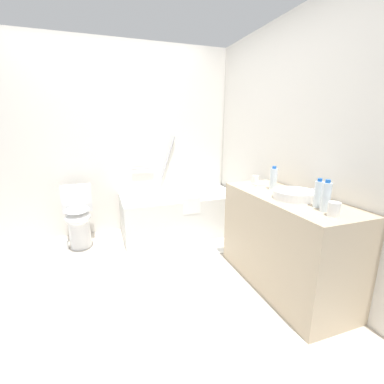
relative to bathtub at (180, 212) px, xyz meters
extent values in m
plane|color=beige|center=(-0.79, -0.98, -0.29)|extent=(4.17, 4.17, 0.00)
cube|color=silver|center=(-0.79, 0.42, 0.94)|extent=(3.57, 0.10, 2.46)
cube|color=silver|center=(0.84, -0.98, 0.94)|extent=(0.10, 3.09, 2.46)
cube|color=silver|center=(0.00, 0.00, -0.02)|extent=(1.53, 0.74, 0.53)
cube|color=white|center=(0.00, 0.00, 0.20)|extent=(1.25, 0.53, 0.09)
cylinder|color=#B3B3B9|center=(0.60, 0.00, 0.28)|extent=(0.09, 0.03, 0.03)
cylinder|color=#B3B3B9|center=(-0.07, 0.34, 0.69)|extent=(0.23, 0.03, 0.60)
cylinder|color=#B3B3B9|center=(-0.42, 0.34, 0.57)|extent=(0.30, 0.03, 0.03)
cube|color=white|center=(0.04, -0.36, 0.19)|extent=(0.22, 0.03, 0.20)
cylinder|color=white|center=(-1.27, -0.03, -0.09)|extent=(0.24, 0.24, 0.40)
ellipsoid|color=white|center=(-1.27, -0.08, 0.11)|extent=(0.30, 0.41, 0.15)
ellipsoid|color=white|center=(-1.27, -0.08, 0.20)|extent=(0.29, 0.39, 0.02)
cube|color=white|center=(-1.28, 0.15, 0.27)|extent=(0.35, 0.17, 0.32)
cylinder|color=#B7B7BC|center=(-1.28, 0.15, 0.44)|extent=(0.03, 0.03, 0.01)
cube|color=tan|center=(0.52, -1.48, 0.14)|extent=(0.54, 1.30, 0.85)
cylinder|color=white|center=(0.52, -1.56, 0.59)|extent=(0.34, 0.34, 0.07)
cylinder|color=#9F9FA4|center=(0.72, -1.56, 0.59)|extent=(0.02, 0.02, 0.06)
cylinder|color=#9F9FA4|center=(0.68, -1.56, 0.62)|extent=(0.09, 0.02, 0.02)
cylinder|color=#9F9FA4|center=(0.72, -1.62, 0.58)|extent=(0.03, 0.03, 0.04)
cylinder|color=#9F9FA4|center=(0.72, -1.50, 0.58)|extent=(0.03, 0.03, 0.04)
cylinder|color=silver|center=(0.49, -1.89, 0.66)|extent=(0.06, 0.06, 0.21)
cylinder|color=blue|center=(0.49, -1.89, 0.78)|extent=(0.03, 0.03, 0.02)
cylinder|color=silver|center=(0.52, -1.80, 0.66)|extent=(0.06, 0.06, 0.19)
cylinder|color=blue|center=(0.52, -1.80, 0.77)|extent=(0.03, 0.03, 0.02)
cylinder|color=silver|center=(0.55, -1.22, 0.66)|extent=(0.07, 0.07, 0.20)
cylinder|color=blue|center=(0.55, -1.22, 0.77)|extent=(0.04, 0.04, 0.02)
cylinder|color=white|center=(0.53, -0.95, 0.60)|extent=(0.06, 0.06, 0.08)
cylinder|color=white|center=(0.47, -1.99, 0.61)|extent=(0.08, 0.08, 0.10)
cube|color=white|center=(0.50, -1.05, 0.57)|extent=(0.09, 0.06, 0.02)
cube|color=white|center=(0.14, -0.59, -0.28)|extent=(0.67, 0.36, 0.01)
cylinder|color=white|center=(-1.46, -0.06, -0.23)|extent=(0.11, 0.11, 0.12)
camera|label=1|loc=(-0.97, -3.25, 1.16)|focal=24.68mm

